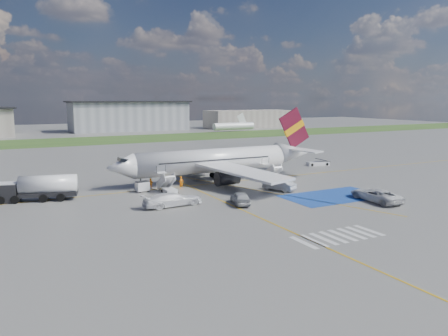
{
  "coord_description": "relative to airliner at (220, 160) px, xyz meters",
  "views": [
    {
      "loc": [
        -30.96,
        -49.46,
        13.42
      ],
      "look_at": [
        -2.04,
        5.74,
        3.5
      ],
      "focal_mm": 35.0,
      "sensor_mm": 36.0,
      "label": 1
    }
  ],
  "objects": [
    {
      "name": "airliner",
      "position": [
        0.0,
        0.0,
        0.0
      ],
      "size": [
        36.81,
        32.95,
        11.92
      ],
      "color": "white",
      "rests_on": "ground"
    },
    {
      "name": "crew_nose",
      "position": [
        -12.23,
        -1.01,
        -2.62
      ],
      "size": [
        0.96,
        0.94,
        1.55
      ],
      "primitive_type": "imported",
      "rotation": [
        0.0,
        0.0,
        -0.69
      ],
      "color": "orange",
      "rests_on": "ground"
    },
    {
      "name": "crew_aft",
      "position": [
        4.69,
        -7.87,
        -2.44
      ],
      "size": [
        0.85,
        1.21,
        1.91
      ],
      "primitive_type": "imported",
      "rotation": [
        0.0,
        0.0,
        1.96
      ],
      "color": "orange",
      "rests_on": "ground"
    },
    {
      "name": "gpu_cart",
      "position": [
        -14.12,
        -2.78,
        -2.69
      ],
      "size": [
        2.05,
        1.5,
        1.56
      ],
      "rotation": [
        0.0,
        0.0,
        0.17
      ],
      "color": "white",
      "rests_on": "ground"
    },
    {
      "name": "fuel_tanker",
      "position": [
        -27.96,
        -1.83,
        -1.97
      ],
      "size": [
        10.21,
        5.0,
        3.37
      ],
      "rotation": [
        0.0,
        0.0,
        -0.25
      ],
      "color": "black",
      "rests_on": "ground"
    },
    {
      "name": "belt_loader",
      "position": [
        25.19,
        5.35,
        -3.03
      ],
      "size": [
        5.06,
        2.49,
        1.47
      ],
      "rotation": [
        0.0,
        0.0,
        -0.17
      ],
      "color": "white",
      "rests_on": "ground"
    },
    {
      "name": "grass_strip",
      "position": [
        -1.51,
        81.0,
        -3.39
      ],
      "size": [
        400.0,
        30.0,
        0.01
      ],
      "primitive_type": "cube",
      "color": "#2D4C1E",
      "rests_on": "ground"
    },
    {
      "name": "crosswalk",
      "position": [
        -3.31,
        -32.0,
        -3.39
      ],
      "size": [
        9.0,
        4.0,
        0.01
      ],
      "color": "silver",
      "rests_on": "ground"
    },
    {
      "name": "taxiway_line_diag",
      "position": [
        -1.51,
        -2.0,
        -3.39
      ],
      "size": [
        20.71,
        56.45,
        0.01
      ],
      "primitive_type": "cube",
      "rotation": [
        0.0,
        0.0,
        0.35
      ],
      "color": "gold",
      "rests_on": "ground"
    },
    {
      "name": "airstairs_fwd",
      "position": [
        -11.01,
        -5.3,
        -2.77
      ],
      "size": [
        1.9,
        5.2,
        3.6
      ],
      "color": "white",
      "rests_on": "ground"
    },
    {
      "name": "car_silver_a",
      "position": [
        -5.23,
        -16.03,
        -2.57
      ],
      "size": [
        3.25,
        5.19,
        1.65
      ],
      "primitive_type": "imported",
      "rotation": [
        0.0,
        0.0,
        2.85
      ],
      "color": "#ACAFB4",
      "rests_on": "ground"
    },
    {
      "name": "terminal_centre",
      "position": [
        18.49,
        121.0,
        2.61
      ],
      "size": [
        48.0,
        18.0,
        12.0
      ],
      "primitive_type": "cube",
      "color": "gray",
      "rests_on": "ground"
    },
    {
      "name": "terminal_east",
      "position": [
        73.49,
        114.0,
        0.61
      ],
      "size": [
        40.0,
        16.0,
        8.0
      ],
      "primitive_type": "cube",
      "color": "gray",
      "rests_on": "ground"
    },
    {
      "name": "crew_fwd",
      "position": [
        -8.31,
        -3.54,
        -2.45
      ],
      "size": [
        0.78,
        0.61,
        1.88
      ],
      "primitive_type": "imported",
      "rotation": [
        0.0,
        0.0,
        0.25
      ],
      "color": "orange",
      "rests_on": "ground"
    },
    {
      "name": "car_silver_b",
      "position": [
        4.09,
        -11.24,
        -2.56
      ],
      "size": [
        3.57,
        5.35,
        1.67
      ],
      "primitive_type": "imported",
      "rotation": [
        0.0,
        0.0,
        3.53
      ],
      "color": "#A6A8AD",
      "rests_on": "ground"
    },
    {
      "name": "ground",
      "position": [
        -1.51,
        -14.0,
        -3.39
      ],
      "size": [
        400.0,
        400.0,
        0.0
      ],
      "primitive_type": "plane",
      "color": "#60605E",
      "rests_on": "ground"
    },
    {
      "name": "airstairs_aft",
      "position": [
        7.49,
        -5.3,
        -2.77
      ],
      "size": [
        1.9,
        5.2,
        3.6
      ],
      "color": "white",
      "rests_on": "ground"
    },
    {
      "name": "van_white_b",
      "position": [
        -13.27,
        -12.89,
        -2.25
      ],
      "size": [
        5.93,
        2.66,
        2.28
      ],
      "primitive_type": "imported",
      "rotation": [
        0.0,
        0.0,
        1.62
      ],
      "color": "white",
      "rests_on": "ground"
    },
    {
      "name": "taxiway_line_main",
      "position": [
        -1.51,
        -2.0,
        -3.39
      ],
      "size": [
        120.0,
        0.2,
        0.01
      ],
      "primitive_type": "cube",
      "color": "gold",
      "rests_on": "ground"
    },
    {
      "name": "taxiway_line_cross",
      "position": [
        -6.51,
        -24.0,
        -3.39
      ],
      "size": [
        0.2,
        60.0,
        0.01
      ],
      "primitive_type": "cube",
      "color": "gold",
      "rests_on": "ground"
    },
    {
      "name": "staging_box",
      "position": [
        8.49,
        -18.0,
        -3.39
      ],
      "size": [
        14.0,
        8.0,
        0.01
      ],
      "primitive_type": "cube",
      "color": "#193F96",
      "rests_on": "ground"
    },
    {
      "name": "van_white_a",
      "position": [
        11.5,
        -22.82,
        -2.26
      ],
      "size": [
        3.27,
        6.24,
        2.26
      ],
      "primitive_type": "imported",
      "rotation": [
        0.0,
        0.0,
        3.06
      ],
      "color": "silver",
      "rests_on": "ground"
    }
  ]
}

